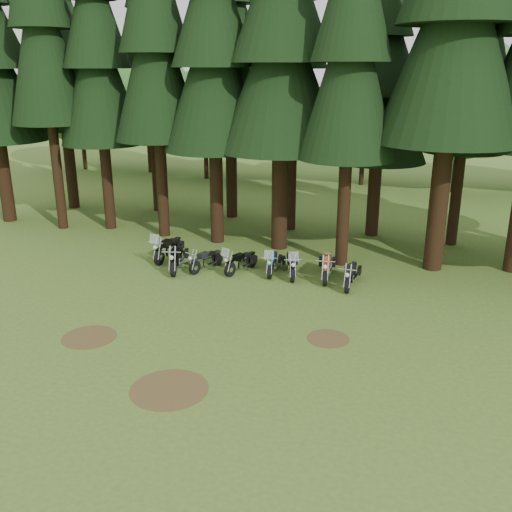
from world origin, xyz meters
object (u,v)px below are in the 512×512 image
object	(u,v)px
motorcycle_1	(177,258)
motorcycle_5	(291,265)
motorcycle_4	(272,263)
motorcycle_0	(168,249)
motorcycle_7	(351,275)
motorcycle_6	(326,267)
motorcycle_2	(206,261)
motorcycle_3	(241,262)

from	to	relation	value
motorcycle_1	motorcycle_5	world-z (taller)	motorcycle_5
motorcycle_1	motorcycle_4	world-z (taller)	motorcycle_4
motorcycle_0	motorcycle_5	world-z (taller)	motorcycle_0
motorcycle_4	motorcycle_7	size ratio (longest dim) A/B	0.97
motorcycle_1	motorcycle_4	xyz separation A→B (m)	(4.09, 0.96, -0.06)
motorcycle_1	motorcycle_6	size ratio (longest dim) A/B	1.02
motorcycle_7	motorcycle_4	bearing A→B (deg)	171.72
motorcycle_2	motorcycle_7	size ratio (longest dim) A/B	0.88
motorcycle_5	motorcycle_4	bearing A→B (deg)	155.88
motorcycle_6	motorcycle_7	bearing A→B (deg)	-34.14
motorcycle_3	motorcycle_5	bearing A→B (deg)	26.01
motorcycle_0	motorcycle_5	xyz separation A→B (m)	(5.94, -0.20, -0.03)
motorcycle_0	motorcycle_6	bearing A→B (deg)	2.09
motorcycle_1	motorcycle_3	world-z (taller)	motorcycle_3
motorcycle_0	motorcycle_6	distance (m)	7.44
motorcycle_3	motorcycle_6	size ratio (longest dim) A/B	0.88
motorcycle_5	motorcycle_6	distance (m)	1.51
motorcycle_4	motorcycle_0	bearing A→B (deg)	168.91
motorcycle_2	motorcycle_5	xyz separation A→B (m)	(3.71, 0.51, 0.05)
motorcycle_4	motorcycle_5	world-z (taller)	motorcycle_5
motorcycle_6	motorcycle_3	bearing A→B (deg)	177.44
motorcycle_0	motorcycle_3	bearing A→B (deg)	-4.72
motorcycle_0	motorcycle_7	distance (m)	8.58
motorcycle_5	motorcycle_7	bearing A→B (deg)	-28.46
motorcycle_1	motorcycle_3	xyz separation A→B (m)	(2.75, 0.64, -0.07)
motorcycle_6	motorcycle_0	bearing A→B (deg)	170.49
motorcycle_0	motorcycle_7	size ratio (longest dim) A/B	1.09
motorcycle_1	motorcycle_5	distance (m)	5.02
motorcycle_4	motorcycle_6	bearing A→B (deg)	-6.77
motorcycle_1	motorcycle_6	xyz separation A→B (m)	(6.44, 1.07, -0.02)
motorcycle_7	motorcycle_1	bearing A→B (deg)	-177.35
motorcycle_0	motorcycle_3	distance (m)	3.78
motorcycle_2	motorcycle_6	world-z (taller)	motorcycle_6
motorcycle_0	motorcycle_5	distance (m)	5.94
motorcycle_1	motorcycle_4	size ratio (longest dim) A/B	1.12
motorcycle_2	motorcycle_7	world-z (taller)	motorcycle_7
motorcycle_5	motorcycle_6	world-z (taller)	motorcycle_5
motorcycle_2	motorcycle_7	xyz separation A→B (m)	(6.33, 0.15, 0.04)
motorcycle_2	motorcycle_5	world-z (taller)	motorcycle_5
motorcycle_4	motorcycle_5	bearing A→B (deg)	-12.92
motorcycle_3	motorcycle_6	world-z (taller)	motorcycle_3
motorcycle_4	motorcycle_6	distance (m)	2.35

